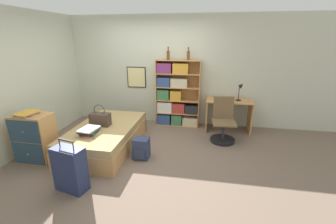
{
  "coord_description": "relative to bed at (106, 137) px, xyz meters",
  "views": [
    {
      "loc": [
        1.25,
        -3.76,
        2.09
      ],
      "look_at": [
        0.55,
        0.19,
        0.75
      ],
      "focal_mm": 24.0,
      "sensor_mm": 36.0,
      "label": 1
    }
  ],
  "objects": [
    {
      "name": "bed",
      "position": [
        0.0,
        0.0,
        0.0
      ],
      "size": [
        1.12,
        1.93,
        0.45
      ],
      "color": "tan",
      "rests_on": "ground_plane"
    },
    {
      "name": "wall_left",
      "position": [
        -1.48,
        -0.02,
        1.08
      ],
      "size": [
        0.06,
        10.0,
        2.6
      ],
      "color": "beige",
      "rests_on": "ground_plane"
    },
    {
      "name": "dresser",
      "position": [
        -0.99,
        -0.68,
        0.2
      ],
      "size": [
        0.62,
        0.44,
        0.85
      ],
      "color": "tan",
      "rests_on": "ground_plane"
    },
    {
      "name": "wall_back",
      "position": [
        0.66,
        1.65,
        1.07
      ],
      "size": [
        10.0,
        0.09,
        2.6
      ],
      "color": "beige",
      "rests_on": "ground_plane"
    },
    {
      "name": "handbag",
      "position": [
        -0.09,
        0.01,
        0.36
      ],
      "size": [
        0.38,
        0.2,
        0.42
      ],
      "color": "#47382D",
      "rests_on": "bed"
    },
    {
      "name": "ground_plane",
      "position": [
        0.67,
        -0.02,
        -0.22
      ],
      "size": [
        14.0,
        14.0,
        0.0
      ],
      "primitive_type": "plane",
      "color": "#756051"
    },
    {
      "name": "bottle_green",
      "position": [
        0.99,
        1.43,
        1.48
      ],
      "size": [
        0.07,
        0.07,
        0.28
      ],
      "color": "brown",
      "rests_on": "bookcase"
    },
    {
      "name": "desk_chair",
      "position": [
        2.29,
        0.72,
        0.06
      ],
      "size": [
        0.51,
        0.51,
        0.92
      ],
      "color": "black",
      "rests_on": "ground_plane"
    },
    {
      "name": "desk",
      "position": [
        2.43,
        1.32,
        0.27
      ],
      "size": [
        1.02,
        0.56,
        0.74
      ],
      "color": "tan",
      "rests_on": "ground_plane"
    },
    {
      "name": "book_stack_on_bed",
      "position": [
        -0.09,
        -0.43,
        0.29
      ],
      "size": [
        0.32,
        0.38,
        0.12
      ],
      "color": "beige",
      "rests_on": "bed"
    },
    {
      "name": "magazine_pile_on_dresser",
      "position": [
        -1.02,
        -0.7,
        0.65
      ],
      "size": [
        0.33,
        0.38,
        0.05
      ],
      "color": "beige",
      "rests_on": "dresser"
    },
    {
      "name": "suitcase",
      "position": [
        0.08,
        -1.33,
        0.1
      ],
      "size": [
        0.49,
        0.32,
        0.79
      ],
      "color": "navy",
      "rests_on": "ground_plane"
    },
    {
      "name": "desk_lamp",
      "position": [
        2.65,
        1.3,
        0.79
      ],
      "size": [
        0.17,
        0.12,
        0.42
      ],
      "color": "black",
      "rests_on": "desk"
    },
    {
      "name": "backpack",
      "position": [
        0.8,
        -0.29,
        -0.04
      ],
      "size": [
        0.28,
        0.27,
        0.38
      ],
      "color": "#2D3856",
      "rests_on": "ground_plane"
    },
    {
      "name": "bookcase",
      "position": [
        1.16,
        1.44,
        0.5
      ],
      "size": [
        1.04,
        0.3,
        1.6
      ],
      "color": "tan",
      "rests_on": "ground_plane"
    },
    {
      "name": "bottle_brown",
      "position": [
        1.45,
        1.44,
        1.48
      ],
      "size": [
        0.07,
        0.07,
        0.28
      ],
      "color": "brown",
      "rests_on": "bookcase"
    }
  ]
}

